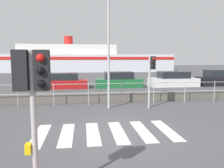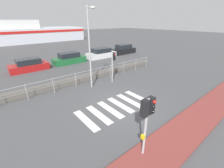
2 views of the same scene
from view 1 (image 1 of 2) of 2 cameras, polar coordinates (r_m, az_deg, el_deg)
ground_plane at (r=8.00m, az=1.78°, el=-12.40°), size 160.00×160.00×0.00m
crosswalk at (r=7.93m, az=-1.70°, el=-12.52°), size 4.95×2.40×0.01m
seawall at (r=13.25m, az=-2.13°, el=-3.55°), size 18.94×0.55×0.55m
harbor_fence at (r=12.30m, az=-1.75°, el=-1.67°), size 17.09×0.04×1.28m
traffic_light_near at (r=3.92m, az=-20.11°, el=-0.46°), size 0.58×0.41×2.75m
traffic_light_far at (r=11.59m, az=10.29°, el=3.55°), size 0.34×0.32×2.74m
streetlamp at (r=11.25m, az=-0.80°, el=13.14°), size 0.32×0.98×6.33m
ferry_boat at (r=46.47m, az=-7.17°, el=6.15°), size 34.16×8.53×7.23m
parked_car_red at (r=19.99m, az=-12.31°, el=0.62°), size 4.05×1.86×1.36m
parked_car_green at (r=20.19m, az=1.79°, el=0.89°), size 4.24×1.71×1.42m
parked_car_white at (r=21.69m, az=15.67°, el=1.05°), size 4.57×1.87×1.42m
parked_car_black at (r=23.96m, az=26.17°, el=1.25°), size 4.33×1.77×1.54m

